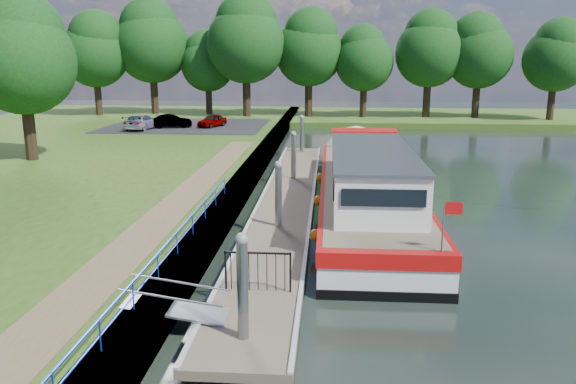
# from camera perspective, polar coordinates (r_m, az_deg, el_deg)

# --- Properties ---
(ground) EXTENTS (160.00, 160.00, 0.00)m
(ground) POSITION_cam_1_polar(r_m,az_deg,el_deg) (14.10, -4.19, -15.04)
(ground) COLOR black
(ground) RESTS_ON ground
(bank_edge) EXTENTS (1.10, 90.00, 0.78)m
(bank_edge) POSITION_cam_1_polar(r_m,az_deg,el_deg) (28.34, -4.93, 0.44)
(bank_edge) COLOR #473D2D
(bank_edge) RESTS_ON ground
(far_bank) EXTENTS (60.00, 18.00, 0.60)m
(far_bank) POSITION_cam_1_polar(r_m,az_deg,el_deg) (65.37, 13.20, 7.39)
(far_bank) COLOR #2B4A15
(far_bank) RESTS_ON ground
(footpath) EXTENTS (1.60, 40.00, 0.05)m
(footpath) POSITION_cam_1_polar(r_m,az_deg,el_deg) (22.03, -12.58, -2.51)
(footpath) COLOR brown
(footpath) RESTS_ON riverbank
(carpark) EXTENTS (14.00, 12.00, 0.06)m
(carpark) POSITION_cam_1_polar(r_m,az_deg,el_deg) (52.23, -10.18, 6.66)
(carpark) COLOR black
(carpark) RESTS_ON riverbank
(blue_fence) EXTENTS (0.04, 18.04, 0.72)m
(blue_fence) POSITION_cam_1_polar(r_m,az_deg,el_deg) (16.84, -12.11, -5.60)
(blue_fence) COLOR #0C2DBF
(blue_fence) RESTS_ON riverbank
(pontoon) EXTENTS (2.50, 30.00, 0.56)m
(pontoon) POSITION_cam_1_polar(r_m,az_deg,el_deg) (26.16, -0.08, -1.07)
(pontoon) COLOR brown
(pontoon) RESTS_ON ground
(mooring_piles) EXTENTS (0.30, 27.30, 3.55)m
(mooring_piles) POSITION_cam_1_polar(r_m,az_deg,el_deg) (25.91, -0.08, 1.28)
(mooring_piles) COLOR gray
(mooring_piles) RESTS_ON ground
(gangway) EXTENTS (2.58, 1.00, 0.92)m
(gangway) POSITION_cam_1_polar(r_m,az_deg,el_deg) (14.62, -11.28, -11.45)
(gangway) COLOR #A5A8AD
(gangway) RESTS_ON ground
(gate_panel) EXTENTS (1.85, 0.05, 1.15)m
(gate_panel) POSITION_cam_1_polar(r_m,az_deg,el_deg) (15.61, -3.08, -7.49)
(gate_panel) COLOR black
(gate_panel) RESTS_ON ground
(barge) EXTENTS (4.36, 21.15, 4.78)m
(barge) POSITION_cam_1_polar(r_m,az_deg,el_deg) (25.98, 7.86, 0.75)
(barge) COLOR black
(barge) RESTS_ON ground
(horizon_trees) EXTENTS (54.38, 10.03, 12.87)m
(horizon_trees) POSITION_cam_1_polar(r_m,az_deg,el_deg) (61.06, 0.95, 14.52)
(horizon_trees) COLOR #332316
(horizon_trees) RESTS_ON ground
(bank_tree_a) EXTENTS (6.12, 6.12, 9.72)m
(bank_tree_a) POSITION_cam_1_polar(r_m,az_deg,el_deg) (36.97, -25.38, 12.61)
(bank_tree_a) COLOR #332316
(bank_tree_a) RESTS_ON riverbank
(car_a) EXTENTS (2.44, 3.44, 1.09)m
(car_a) POSITION_cam_1_polar(r_m,az_deg,el_deg) (50.58, -7.72, 7.20)
(car_a) COLOR #999999
(car_a) RESTS_ON carpark
(car_b) EXTENTS (3.67, 2.06, 1.15)m
(car_b) POSITION_cam_1_polar(r_m,az_deg,el_deg) (50.56, -11.74, 7.07)
(car_b) COLOR #999999
(car_b) RESTS_ON carpark
(car_c) EXTENTS (2.26, 4.58, 1.28)m
(car_c) POSITION_cam_1_polar(r_m,az_deg,el_deg) (49.88, -14.62, 6.92)
(car_c) COLOR #999999
(car_c) RESTS_ON carpark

